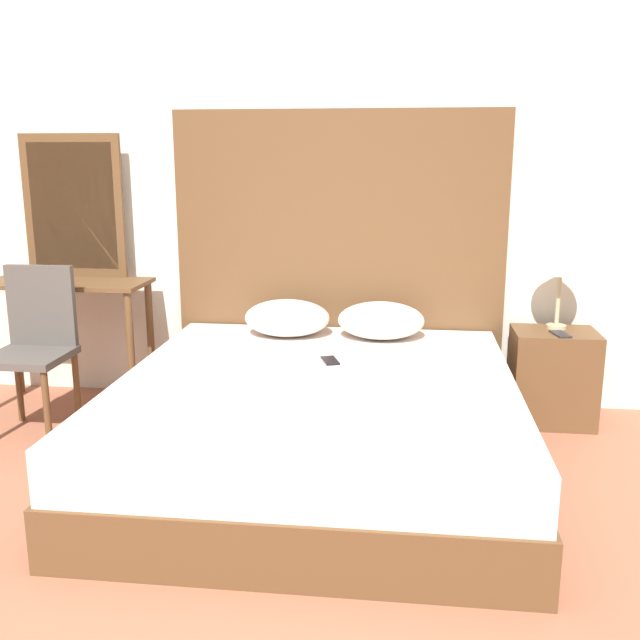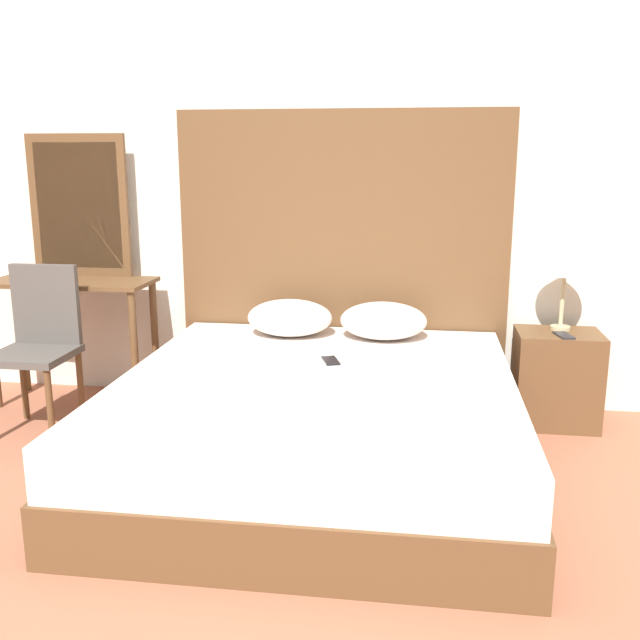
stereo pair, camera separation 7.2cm
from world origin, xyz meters
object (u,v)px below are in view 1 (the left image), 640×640
Objects in this scene: nightstand at (552,377)px; vanity_desk at (68,306)px; table_lamp at (561,259)px; chair at (35,339)px; phone_on_nightstand at (560,334)px; bed at (317,425)px; phone_on_bed at (330,361)px.

nightstand is 0.56× the size of vanity_desk.
table_lamp is 2.95m from chair.
phone_on_nightstand is 0.17× the size of vanity_desk.
chair reaches higher than bed.
vanity_desk is (-2.86, -0.03, 0.35)m from nightstand.
table_lamp reaches higher than nightstand.
table_lamp is at bearing 27.12° from phone_on_bed.
table_lamp is (0.01, 0.07, 0.67)m from nightstand.
nightstand reaches higher than bed.
phone_on_bed is 1.45m from table_lamp.
phone_on_nightstand is (-0.01, -0.16, -0.39)m from table_lamp.
chair is (-2.87, -0.35, -0.03)m from phone_on_nightstand.
phone_on_bed is 1.31m from phone_on_nightstand.
table_lamp is at bearing 1.93° from vanity_desk.
bed is 3.75× the size of nightstand.
phone_on_bed is at bearing -152.88° from table_lamp.
nightstand is 0.67m from table_lamp.
nightstand is at bearing 8.76° from chair.
nightstand is 2.90m from chair.
table_lamp is 3.11× the size of phone_on_nightstand.
table_lamp is 0.55× the size of chair.
nightstand is 0.29m from phone_on_nightstand.
table_lamp is at bearing 10.08° from chair.
table_lamp reaches higher than bed.
phone_on_bed is 0.33× the size of table_lamp.
phone_on_bed is at bearing 82.56° from bed.
nightstand is 0.59× the size of chair.
vanity_desk is (-2.88, -0.10, -0.32)m from table_lamp.
table_lamp is 2.90m from vanity_desk.
chair is at bearing -89.65° from vanity_desk.
chair reaches higher than phone_on_bed.
nightstand is (1.25, 0.81, 0.03)m from bed.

